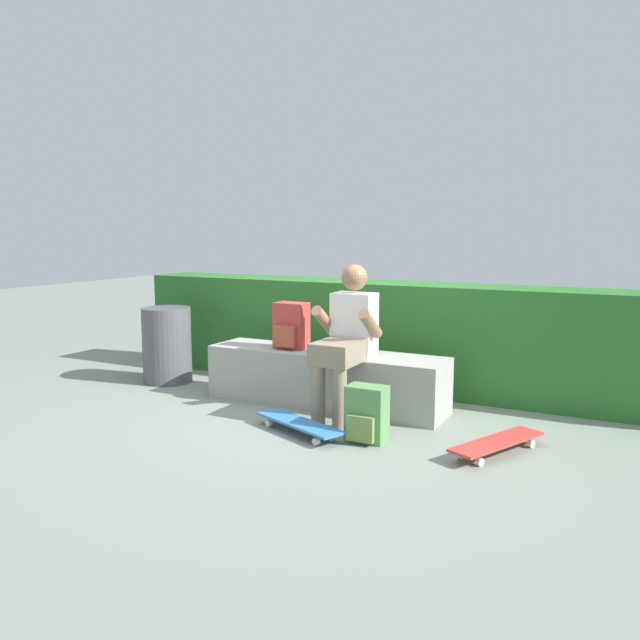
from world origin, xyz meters
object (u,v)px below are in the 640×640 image
object	(u,v)px
person_skater	(346,335)
skateboard_near_person	(299,424)
backpack_on_ground	(366,415)
trash_bin	(167,345)
skateboard_beside_bench	(497,443)
bench_main	(325,378)
backpack_on_bench	(291,326)

from	to	relation	value
person_skater	skateboard_near_person	world-z (taller)	person_skater
backpack_on_ground	trash_bin	distance (m)	2.56
skateboard_beside_bench	backpack_on_ground	distance (m)	0.91
skateboard_near_person	skateboard_beside_bench	world-z (taller)	same
skateboard_near_person	backpack_on_ground	world-z (taller)	backpack_on_ground
person_skater	bench_main	bearing A→B (deg)	143.84
backpack_on_bench	backpack_on_ground	world-z (taller)	backpack_on_bench
bench_main	person_skater	size ratio (longest dim) A/B	1.72
bench_main	trash_bin	world-z (taller)	trash_bin
skateboard_near_person	backpack_on_ground	distance (m)	0.52
skateboard_beside_bench	backpack_on_ground	size ratio (longest dim) A/B	2.03
person_skater	skateboard_beside_bench	size ratio (longest dim) A/B	1.50
skateboard_near_person	backpack_on_ground	size ratio (longest dim) A/B	2.04
person_skater	backpack_on_bench	distance (m)	0.67
person_skater	skateboard_near_person	size ratio (longest dim) A/B	1.49
bench_main	skateboard_beside_bench	size ratio (longest dim) A/B	2.58
skateboard_near_person	skateboard_beside_bench	xyz separation A→B (m)	(1.39, 0.25, 0.00)
trash_bin	bench_main	bearing A→B (deg)	-1.21
skateboard_near_person	backpack_on_bench	size ratio (longest dim) A/B	2.04
trash_bin	backpack_on_bench	bearing A→B (deg)	-1.86
skateboard_beside_bench	backpack_on_bench	xyz separation A→B (m)	(-1.90, 0.52, 0.59)
backpack_on_bench	skateboard_beside_bench	bearing A→B (deg)	-15.32
backpack_on_ground	trash_bin	world-z (taller)	trash_bin
bench_main	person_skater	world-z (taller)	person_skater
person_skater	trash_bin	xyz separation A→B (m)	(-2.06, 0.26, -0.29)
person_skater	backpack_on_ground	xyz separation A→B (m)	(0.38, -0.48, -0.47)
backpack_on_bench	trash_bin	bearing A→B (deg)	178.14
bench_main	skateboard_near_person	size ratio (longest dim) A/B	2.56
bench_main	person_skater	xyz separation A→B (m)	(0.30, -0.22, 0.43)
skateboard_near_person	backpack_on_bench	xyz separation A→B (m)	(-0.51, 0.77, 0.59)
bench_main	skateboard_beside_bench	bearing A→B (deg)	-18.64
bench_main	trash_bin	distance (m)	1.77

